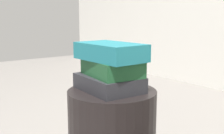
% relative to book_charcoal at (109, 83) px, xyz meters
% --- Properties ---
extents(book_charcoal, '(0.26, 0.20, 0.06)m').
position_rel_book_charcoal_xyz_m(book_charcoal, '(0.00, 0.00, 0.00)').
color(book_charcoal, '#28282D').
rests_on(book_charcoal, side_table).
extents(book_forest, '(0.24, 0.19, 0.06)m').
position_rel_book_charcoal_xyz_m(book_forest, '(0.01, 0.01, 0.06)').
color(book_forest, '#1E512D').
rests_on(book_forest, book_charcoal).
extents(book_teal, '(0.27, 0.16, 0.06)m').
position_rel_book_charcoal_xyz_m(book_teal, '(0.01, 0.00, 0.12)').
color(book_teal, '#1E727F').
rests_on(book_teal, book_forest).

